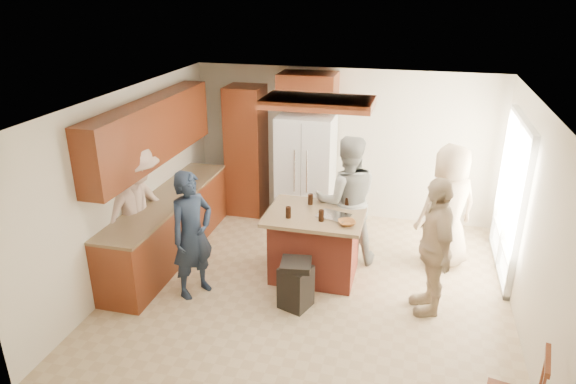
% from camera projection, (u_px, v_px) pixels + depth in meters
% --- Properties ---
extents(person_front_left, '(0.68, 0.75, 1.67)m').
position_uv_depth(person_front_left, '(192.00, 235.00, 6.38)').
color(person_front_left, '#1B2536').
rests_on(person_front_left, ground).
extents(person_behind_left, '(1.02, 0.78, 1.86)m').
position_uv_depth(person_behind_left, '(346.00, 200.00, 7.14)').
color(person_behind_left, gray).
rests_on(person_behind_left, ground).
extents(person_behind_right, '(1.03, 0.93, 1.77)m').
position_uv_depth(person_behind_right, '(448.00, 207.00, 7.04)').
color(person_behind_right, tan).
rests_on(person_behind_right, ground).
extents(person_side_right, '(0.74, 1.10, 1.73)m').
position_uv_depth(person_side_right, '(434.00, 246.00, 6.04)').
color(person_side_right, tan).
rests_on(person_side_right, ground).
extents(person_counter, '(0.83, 1.29, 1.84)m').
position_uv_depth(person_counter, '(138.00, 211.00, 6.83)').
color(person_counter, tan).
rests_on(person_counter, ground).
extents(left_cabinetry, '(0.64, 3.00, 2.30)m').
position_uv_depth(left_cabinetry, '(163.00, 195.00, 7.27)').
color(left_cabinetry, maroon).
rests_on(left_cabinetry, ground).
extents(back_wall_units, '(1.80, 0.60, 2.45)m').
position_uv_depth(back_wall_units, '(261.00, 136.00, 8.52)').
color(back_wall_units, maroon).
rests_on(back_wall_units, ground).
extents(refrigerator, '(0.90, 0.76, 1.80)m').
position_uv_depth(refrigerator, '(306.00, 169.00, 8.45)').
color(refrigerator, white).
rests_on(refrigerator, ground).
extents(kitchen_island, '(1.28, 1.03, 0.93)m').
position_uv_depth(kitchen_island, '(315.00, 244.00, 6.92)').
color(kitchen_island, '#953626').
rests_on(kitchen_island, ground).
extents(island_items, '(0.94, 0.72, 0.15)m').
position_uv_depth(island_items, '(331.00, 215.00, 6.61)').
color(island_items, silver).
rests_on(island_items, kitchen_island).
extents(trash_bin, '(0.44, 0.44, 0.63)m').
position_uv_depth(trash_bin, '(296.00, 284.00, 6.28)').
color(trash_bin, black).
rests_on(trash_bin, ground).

